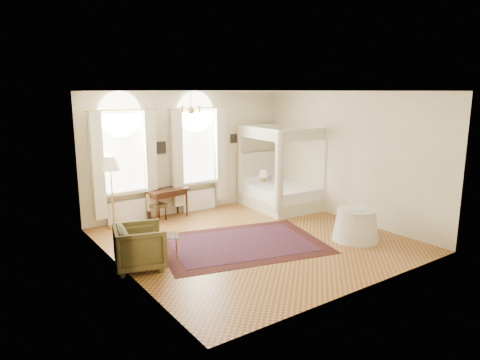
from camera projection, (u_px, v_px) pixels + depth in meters
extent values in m
plane|color=#B06A33|center=(254.00, 240.00, 9.66)|extent=(6.00, 6.00, 0.00)
plane|color=beige|center=(189.00, 152.00, 11.73)|extent=(6.00, 0.00, 6.00)
plane|color=beige|center=(366.00, 195.00, 6.91)|extent=(6.00, 0.00, 6.00)
plane|color=beige|center=(121.00, 185.00, 7.64)|extent=(0.00, 6.00, 6.00)
plane|color=beige|center=(348.00, 156.00, 11.00)|extent=(0.00, 6.00, 6.00)
plane|color=white|center=(256.00, 91.00, 8.99)|extent=(6.00, 6.00, 0.00)
cube|color=white|center=(122.00, 153.00, 10.61)|extent=(1.10, 0.04, 1.90)
cylinder|color=white|center=(120.00, 114.00, 10.42)|extent=(1.10, 0.04, 1.10)
cube|color=white|center=(126.00, 192.00, 10.74)|extent=(1.32, 0.24, 0.08)
cube|color=beige|center=(98.00, 166.00, 10.15)|extent=(0.28, 0.14, 2.60)
cube|color=beige|center=(151.00, 161.00, 10.90)|extent=(0.28, 0.14, 2.60)
cube|color=white|center=(126.00, 211.00, 10.86)|extent=(1.00, 0.12, 0.58)
cube|color=white|center=(196.00, 147.00, 11.79)|extent=(1.10, 0.04, 1.90)
cylinder|color=white|center=(196.00, 112.00, 11.60)|extent=(1.10, 0.04, 1.10)
cube|color=white|center=(199.00, 182.00, 11.92)|extent=(1.32, 0.24, 0.08)
cube|color=beige|center=(177.00, 158.00, 11.33)|extent=(0.28, 0.14, 2.60)
cube|color=beige|center=(220.00, 154.00, 12.08)|extent=(0.28, 0.14, 2.60)
cube|color=white|center=(199.00, 200.00, 12.04)|extent=(1.00, 0.12, 0.58)
cylinder|color=#B48F3C|center=(191.00, 100.00, 9.49)|extent=(0.02, 0.02, 0.40)
sphere|color=#B48F3C|center=(191.00, 110.00, 9.53)|extent=(0.16, 0.16, 0.16)
sphere|color=beige|center=(199.00, 107.00, 9.64)|extent=(0.07, 0.07, 0.07)
sphere|color=beige|center=(191.00, 107.00, 9.73)|extent=(0.07, 0.07, 0.07)
sphere|color=beige|center=(182.00, 107.00, 9.61)|extent=(0.07, 0.07, 0.07)
sphere|color=beige|center=(182.00, 107.00, 9.39)|extent=(0.07, 0.07, 0.07)
sphere|color=beige|center=(191.00, 107.00, 9.30)|extent=(0.07, 0.07, 0.07)
sphere|color=beige|center=(199.00, 107.00, 9.43)|extent=(0.07, 0.07, 0.07)
cube|color=black|center=(161.00, 148.00, 11.19)|extent=(0.26, 0.03, 0.32)
cube|color=black|center=(234.00, 138.00, 12.46)|extent=(0.22, 0.03, 0.26)
cube|color=beige|center=(281.00, 201.00, 12.41)|extent=(1.83, 2.20, 0.36)
cube|color=white|center=(281.00, 190.00, 12.35)|extent=(1.73, 2.10, 0.28)
cube|color=beige|center=(262.00, 171.00, 13.11)|extent=(1.70, 0.20, 1.20)
cube|color=beige|center=(240.00, 165.00, 12.65)|extent=(0.10, 0.10, 2.29)
cube|color=beige|center=(283.00, 161.00, 13.44)|extent=(0.10, 0.10, 2.29)
cube|color=beige|center=(279.00, 176.00, 10.99)|extent=(0.10, 0.10, 2.29)
cube|color=beige|center=(325.00, 171.00, 11.79)|extent=(0.10, 0.10, 2.29)
cube|color=beige|center=(262.00, 125.00, 12.81)|extent=(1.70, 0.20, 0.08)
cube|color=beige|center=(304.00, 130.00, 11.16)|extent=(1.70, 0.20, 0.08)
cube|color=beige|center=(259.00, 129.00, 11.59)|extent=(0.22, 2.09, 0.08)
cube|color=beige|center=(304.00, 127.00, 12.38)|extent=(0.22, 2.09, 0.08)
cube|color=beige|center=(262.00, 130.00, 12.84)|extent=(1.75, 0.16, 0.28)
cube|color=beige|center=(304.00, 136.00, 11.18)|extent=(1.75, 0.16, 0.28)
cube|color=beige|center=(258.00, 134.00, 11.62)|extent=(0.19, 2.15, 0.28)
cube|color=beige|center=(304.00, 131.00, 12.41)|extent=(0.19, 2.15, 0.28)
cylinder|color=beige|center=(279.00, 173.00, 10.97)|extent=(0.22, 0.22, 2.09)
cylinder|color=beige|center=(326.00, 167.00, 11.77)|extent=(0.22, 0.22, 2.09)
cube|color=#34190E|center=(265.00, 193.00, 12.82)|extent=(0.42, 0.39, 0.59)
cylinder|color=#B48F3C|center=(263.00, 180.00, 12.77)|extent=(0.12, 0.12, 0.20)
cone|color=beige|center=(263.00, 173.00, 12.73)|extent=(0.29, 0.29, 0.22)
cube|color=#34190E|center=(167.00, 190.00, 11.19)|extent=(1.11, 0.69, 0.06)
cube|color=#34190E|center=(167.00, 194.00, 11.21)|extent=(1.00, 0.58, 0.10)
cylinder|color=#34190E|center=(148.00, 206.00, 11.11)|extent=(0.05, 0.05, 0.73)
cylinder|color=#34190E|center=(178.00, 200.00, 11.73)|extent=(0.05, 0.05, 0.73)
cylinder|color=#34190E|center=(157.00, 209.00, 10.81)|extent=(0.05, 0.05, 0.73)
cylinder|color=#34190E|center=(187.00, 203.00, 11.43)|extent=(0.05, 0.05, 0.73)
imported|color=black|center=(156.00, 189.00, 11.14)|extent=(0.35, 0.27, 0.02)
cube|color=#4B3D20|center=(158.00, 205.00, 11.08)|extent=(0.45, 0.45, 0.08)
cylinder|color=#34190E|center=(157.00, 216.00, 10.93)|extent=(0.04, 0.04, 0.36)
cylinder|color=#34190E|center=(166.00, 213.00, 11.13)|extent=(0.04, 0.04, 0.36)
cylinder|color=#34190E|center=(150.00, 213.00, 11.12)|extent=(0.04, 0.04, 0.36)
cylinder|color=#34190E|center=(159.00, 211.00, 11.32)|extent=(0.04, 0.04, 0.36)
imported|color=#4D4321|center=(140.00, 247.00, 8.06)|extent=(1.12, 1.10, 0.84)
cube|color=silver|center=(163.00, 236.00, 8.70)|extent=(0.73, 0.64, 0.02)
cylinder|color=#B48F3C|center=(150.00, 249.00, 8.53)|extent=(0.02, 0.02, 0.40)
cylinder|color=#B48F3C|center=(177.00, 248.00, 8.62)|extent=(0.02, 0.02, 0.40)
cylinder|color=#B48F3C|center=(150.00, 243.00, 8.86)|extent=(0.02, 0.02, 0.40)
cylinder|color=#B48F3C|center=(176.00, 242.00, 8.95)|extent=(0.02, 0.02, 0.40)
cylinder|color=#B48F3C|center=(114.00, 227.00, 10.53)|extent=(0.31, 0.31, 0.03)
cylinder|color=#B48F3C|center=(112.00, 197.00, 10.38)|extent=(0.04, 0.04, 1.55)
cone|color=beige|center=(110.00, 163.00, 10.21)|extent=(0.46, 0.46, 0.33)
cube|color=#39140D|center=(241.00, 244.00, 9.40)|extent=(4.01, 3.30, 0.01)
cube|color=black|center=(241.00, 244.00, 9.39)|extent=(3.34, 2.64, 0.01)
cone|color=beige|center=(356.00, 225.00, 9.62)|extent=(1.04, 1.04, 0.67)
cylinder|color=beige|center=(357.00, 210.00, 9.54)|extent=(0.85, 0.85, 0.04)
imported|color=black|center=(357.00, 211.00, 9.39)|extent=(0.30, 0.34, 0.03)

